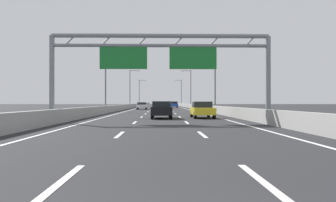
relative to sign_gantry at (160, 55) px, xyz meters
name	(u,v)px	position (x,y,z in m)	size (l,w,h in m)	color
ground_plane	(160,107)	(0.04, 77.48, -4.80)	(260.00, 260.00, 0.00)	#262628
lane_dash_left_0	(63,181)	(-1.76, -19.02, -4.80)	(0.16, 3.00, 0.01)	white
lane_dash_left_1	(120,135)	(-1.76, -10.02, -4.80)	(0.16, 3.00, 0.01)	white
lane_dash_left_2	(135,123)	(-1.76, -1.02, -4.80)	(0.16, 3.00, 0.01)	white
lane_dash_left_3	(142,117)	(-1.76, 7.98, -4.80)	(0.16, 3.00, 0.01)	white
lane_dash_left_4	(146,114)	(-1.76, 16.98, -4.80)	(0.16, 3.00, 0.01)	white
lane_dash_left_5	(148,112)	(-1.76, 25.98, -4.80)	(0.16, 3.00, 0.01)	white
lane_dash_left_6	(150,110)	(-1.76, 34.98, -4.80)	(0.16, 3.00, 0.01)	white
lane_dash_left_7	(151,109)	(-1.76, 43.98, -4.80)	(0.16, 3.00, 0.01)	white
lane_dash_left_8	(152,108)	(-1.76, 52.98, -4.80)	(0.16, 3.00, 0.01)	white
lane_dash_left_9	(153,108)	(-1.76, 61.98, -4.80)	(0.16, 3.00, 0.01)	white
lane_dash_left_10	(154,107)	(-1.76, 70.98, -4.80)	(0.16, 3.00, 0.01)	white
lane_dash_left_11	(154,107)	(-1.76, 79.98, -4.80)	(0.16, 3.00, 0.01)	white
lane_dash_left_12	(155,106)	(-1.76, 88.98, -4.80)	(0.16, 3.00, 0.01)	white
lane_dash_left_13	(155,106)	(-1.76, 97.98, -4.80)	(0.16, 3.00, 0.01)	white
lane_dash_left_14	(156,106)	(-1.76, 106.98, -4.80)	(0.16, 3.00, 0.01)	white
lane_dash_left_15	(156,105)	(-1.76, 115.98, -4.80)	(0.16, 3.00, 0.01)	white
lane_dash_left_16	(156,105)	(-1.76, 124.98, -4.80)	(0.16, 3.00, 0.01)	white
lane_dash_left_17	(156,105)	(-1.76, 133.98, -4.80)	(0.16, 3.00, 0.01)	white
lane_dash_right_0	(260,180)	(1.84, -19.02, -4.80)	(0.16, 3.00, 0.01)	white
lane_dash_right_1	(202,134)	(1.84, -10.02, -4.80)	(0.16, 3.00, 0.01)	white
lane_dash_right_2	(187,123)	(1.84, -1.02, -4.80)	(0.16, 3.00, 0.01)	white
lane_dash_right_3	(180,117)	(1.84, 7.98, -4.80)	(0.16, 3.00, 0.01)	white
lane_dash_right_4	(176,114)	(1.84, 16.98, -4.80)	(0.16, 3.00, 0.01)	white
lane_dash_right_5	(173,112)	(1.84, 25.98, -4.80)	(0.16, 3.00, 0.01)	white
lane_dash_right_6	(171,110)	(1.84, 34.98, -4.80)	(0.16, 3.00, 0.01)	white
lane_dash_right_7	(170,109)	(1.84, 43.98, -4.80)	(0.16, 3.00, 0.01)	white
lane_dash_right_8	(169,108)	(1.84, 52.98, -4.80)	(0.16, 3.00, 0.01)	white
lane_dash_right_9	(168,108)	(1.84, 61.98, -4.80)	(0.16, 3.00, 0.01)	white
lane_dash_right_10	(167,107)	(1.84, 70.98, -4.80)	(0.16, 3.00, 0.01)	white
lane_dash_right_11	(166,107)	(1.84, 79.98, -4.80)	(0.16, 3.00, 0.01)	white
lane_dash_right_12	(166,106)	(1.84, 88.98, -4.80)	(0.16, 3.00, 0.01)	white
lane_dash_right_13	(166,106)	(1.84, 97.98, -4.80)	(0.16, 3.00, 0.01)	white
lane_dash_right_14	(165,106)	(1.84, 106.98, -4.80)	(0.16, 3.00, 0.01)	white
lane_dash_right_15	(165,105)	(1.84, 115.98, -4.80)	(0.16, 3.00, 0.01)	white
lane_dash_right_16	(165,105)	(1.84, 124.98, -4.80)	(0.16, 3.00, 0.01)	white
lane_dash_right_17	(164,105)	(1.84, 133.98, -4.80)	(0.16, 3.00, 0.01)	white
edge_line_left	(140,107)	(-5.21, 65.48, -4.80)	(0.16, 176.00, 0.01)	white
edge_line_right	(181,107)	(5.29, 65.48, -4.80)	(0.16, 176.00, 0.01)	white
barrier_left	(139,105)	(-6.86, 87.48, -4.33)	(0.45, 220.00, 0.95)	#9E9E99
barrier_right	(182,105)	(6.94, 87.48, -4.33)	(0.45, 220.00, 0.95)	#9E9E99
sign_gantry	(160,55)	(0.00, 0.00, 0.00)	(15.94, 0.36, 6.36)	gray
streetlamp_left_mid	(107,74)	(-7.42, 24.25, 0.59)	(2.58, 0.28, 9.50)	slate
streetlamp_right_mid	(213,74)	(7.51, 24.25, 0.59)	(2.58, 0.28, 9.50)	slate
streetlamp_left_far	(131,86)	(-7.42, 64.01, 0.59)	(2.58, 0.28, 9.50)	slate
streetlamp_right_far	(190,86)	(7.51, 64.01, 0.59)	(2.58, 0.28, 9.50)	slate
streetlamp_left_distant	(140,91)	(-7.42, 103.78, 0.59)	(2.58, 0.28, 9.50)	slate
streetlamp_right_distant	(181,91)	(7.51, 103.78, 0.59)	(2.58, 0.28, 9.50)	slate
black_car	(161,110)	(0.11, 5.25, -4.04)	(1.77, 4.61, 1.49)	black
white_car	(142,106)	(-3.53, 42.51, -4.10)	(1.82, 4.63, 1.36)	silver
silver_car	(161,104)	(0.26, 81.53, -4.07)	(1.83, 4.20, 1.41)	#A8ADB2
blue_car	(174,104)	(3.45, 62.44, -4.01)	(1.78, 4.65, 1.55)	#2347AD
yellow_car	(202,110)	(3.75, 6.11, -4.05)	(1.83, 4.60, 1.47)	yellow
green_car	(160,104)	(-0.03, 108.20, -4.05)	(1.78, 4.64, 1.44)	#1E7A38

